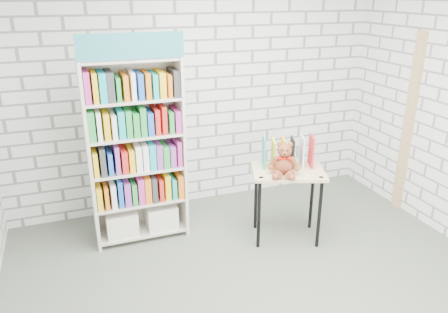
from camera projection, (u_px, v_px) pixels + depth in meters
name	position (u px, v px, depth m)	size (l,w,h in m)	color
ground	(266.00, 292.00, 3.87)	(4.50, 4.50, 0.00)	#50574A
room_shell	(274.00, 95.00, 3.23)	(4.52, 4.02, 2.81)	silver
bookshelf	(136.00, 151.00, 4.43)	(0.96, 0.37, 2.16)	beige
display_table	(288.00, 180.00, 4.51)	(0.85, 0.72, 0.78)	tan
table_books	(287.00, 152.00, 4.52)	(0.55, 0.38, 0.30)	teal
teddy_bear	(284.00, 162.00, 4.32)	(0.32, 0.30, 0.34)	brown
door_trim	(408.00, 125.00, 5.04)	(0.05, 0.12, 2.10)	tan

